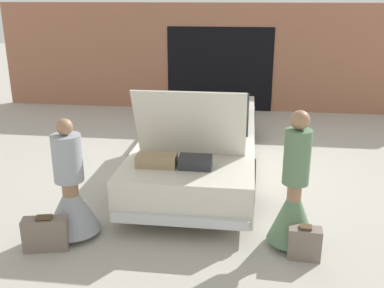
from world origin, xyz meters
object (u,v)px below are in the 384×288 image
at_px(suitcase_beside_left_person, 46,234).
at_px(suitcase_beside_right_person, 304,243).
at_px(person_right, 294,200).
at_px(person_left, 71,196).
at_px(car, 202,137).

height_order(suitcase_beside_left_person, suitcase_beside_right_person, suitcase_beside_left_person).
relative_size(person_right, suitcase_beside_right_person, 4.08).
xyz_separation_m(person_left, suitcase_beside_right_person, (2.93, -0.19, -0.35)).
bearing_deg(car, suitcase_beside_left_person, -116.99).
xyz_separation_m(car, suitcase_beside_left_person, (-1.59, -3.13, -0.32)).
relative_size(person_left, suitcase_beside_left_person, 2.78).
relative_size(car, suitcase_beside_left_person, 9.56).
bearing_deg(person_left, suitcase_beside_left_person, -14.62).
distance_m(car, suitcase_beside_right_person, 3.32).
relative_size(car, person_left, 3.44).
relative_size(suitcase_beside_left_person, suitcase_beside_right_person, 1.32).
bearing_deg(person_right, car, 41.33).
distance_m(suitcase_beside_left_person, suitcase_beside_right_person, 3.13).
bearing_deg(car, person_right, -62.10).
xyz_separation_m(suitcase_beside_left_person, suitcase_beside_right_person, (3.13, 0.21, -0.01)).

